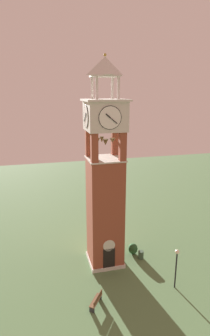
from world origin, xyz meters
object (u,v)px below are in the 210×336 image
(lamp_post, at_px, (176,261))
(park_bench, at_px, (96,300))
(trash_bin, at_px, (141,255))
(clock_tower, at_px, (105,185))

(lamp_post, bearing_deg, park_bench, -176.61)
(trash_bin, bearing_deg, clock_tower, 172.92)
(clock_tower, bearing_deg, trash_bin, -7.08)
(clock_tower, distance_m, park_bench, 9.31)
(park_bench, relative_size, trash_bin, 1.95)
(park_bench, relative_size, lamp_post, 0.44)
(park_bench, bearing_deg, clock_tower, 69.23)
(lamp_post, bearing_deg, trash_bin, 104.81)
(clock_tower, height_order, park_bench, clock_tower)
(park_bench, xyz_separation_m, trash_bin, (5.57, 4.99, -0.08))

